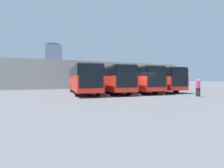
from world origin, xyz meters
TOP-DOWN VIEW (x-y plane):
  - ground_plane at (0.00, 0.00)m, footprint 600.00×600.00m
  - bus_0 at (-5.45, -5.85)m, footprint 3.57×11.96m
  - curb_divider_0 at (-3.64, -4.11)m, footprint 0.80×6.55m
  - bus_1 at (-1.82, -5.33)m, footprint 3.57×11.96m
  - curb_divider_1 at (0.00, -3.59)m, footprint 0.80×6.55m
  - bus_2 at (1.82, -5.26)m, footprint 3.57×11.96m
  - curb_divider_2 at (3.64, -3.52)m, footprint 0.80×6.55m
  - bus_3 at (5.46, -5.33)m, footprint 3.57×11.96m
  - pedestrian at (-4.71, 2.81)m, footprint 0.56×0.56m
  - station_building at (0.00, -23.65)m, footprint 41.15×14.08m
  - office_tower at (-4.33, -232.19)m, footprint 21.03×21.03m

SIDE VIEW (x-z plane):
  - ground_plane at x=0.00m, z-range 0.00..0.00m
  - curb_divider_0 at x=-3.64m, z-range 0.00..0.15m
  - curb_divider_1 at x=0.00m, z-range 0.00..0.15m
  - curb_divider_2 at x=3.64m, z-range 0.00..0.15m
  - pedestrian at x=-4.71m, z-range 0.07..1.85m
  - bus_0 at x=-5.45m, z-range 0.19..3.47m
  - bus_1 at x=-1.82m, z-range 0.19..3.47m
  - bus_2 at x=1.82m, z-range 0.19..3.47m
  - bus_3 at x=5.46m, z-range 0.19..3.47m
  - station_building at x=0.00m, z-range 0.03..5.58m
  - office_tower at x=-4.33m, z-range -0.60..50.18m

